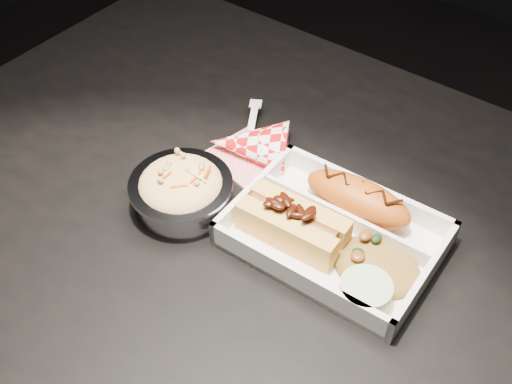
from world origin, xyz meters
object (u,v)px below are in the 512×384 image
napkin_fork (248,145)px  hotdog (293,222)px  fried_pastry (358,198)px  foil_coleslaw_cup (181,189)px  dining_table (292,272)px  food_tray (334,237)px

napkin_fork → hotdog: bearing=25.7°
fried_pastry → foil_coleslaw_cup: 0.23m
dining_table → food_tray: (0.05, 0.01, 0.10)m
dining_table → napkin_fork: size_ratio=7.45×
napkin_fork → fried_pastry: bearing=55.9°
fried_pastry → napkin_fork: napkin_fork is taller
food_tray → fried_pastry: fried_pastry is taller
fried_pastry → napkin_fork: 0.19m
fried_pastry → dining_table: bearing=-127.7°
food_tray → fried_pastry: 0.06m
dining_table → food_tray: 0.11m
dining_table → foil_coleslaw_cup: bearing=-158.0°
foil_coleslaw_cup → hotdog: bearing=14.7°
foil_coleslaw_cup → food_tray: bearing=19.2°
foil_coleslaw_cup → napkin_fork: size_ratio=0.83×
dining_table → fried_pastry: fried_pastry is taller
dining_table → food_tray: bearing=11.2°
food_tray → fried_pastry: bearing=90.0°
food_tray → napkin_fork: size_ratio=1.58×
food_tray → foil_coleslaw_cup: bearing=-162.4°
foil_coleslaw_cup → napkin_fork: 0.14m
food_tray → fried_pastry: (-0.00, 0.06, 0.02)m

